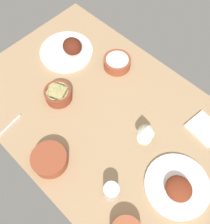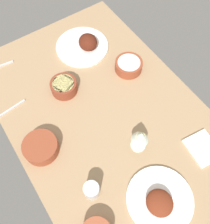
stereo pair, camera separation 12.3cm
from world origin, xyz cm
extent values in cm
cube|color=tan|center=(0.00, 0.00, 2.00)|extent=(140.00, 90.00, 4.00)
cylinder|color=white|center=(-46.41, 3.82, 4.80)|extent=(28.08, 28.08, 1.60)
ellipsoid|color=maroon|center=(-47.41, 5.51, 8.16)|extent=(11.23, 10.88, 5.55)
cylinder|color=white|center=(43.16, -13.22, 4.80)|extent=(29.85, 29.85, 1.60)
ellipsoid|color=#511E11|center=(39.97, -15.50, 9.72)|extent=(10.78, 10.12, 8.95)
cylinder|color=brown|center=(0.59, 34.32, 7.10)|extent=(15.82, 15.82, 6.19)
cylinder|color=#D6BC70|center=(0.59, 34.32, 9.69)|extent=(12.97, 12.97, 1.00)
cylinder|color=brown|center=(23.33, 9.55, 7.20)|extent=(13.45, 13.45, 6.40)
cylinder|color=#DBCC7A|center=(23.33, 9.55, 9.90)|extent=(11.03, 11.03, 1.00)
cylinder|color=brown|center=(16.03, -26.04, 6.81)|extent=(14.69, 14.69, 5.63)
cylinder|color=white|center=(16.03, -26.04, 9.13)|extent=(12.05, 12.05, 1.00)
cylinder|color=silver|center=(-22.22, -3.41, 4.25)|extent=(7.00, 7.00, 0.50)
cylinder|color=silver|center=(-22.22, -3.41, 8.00)|extent=(1.00, 1.00, 7.00)
cone|color=silver|center=(-22.22, -3.41, 14.75)|extent=(7.60, 7.60, 6.50)
cylinder|color=beige|center=(-22.22, -3.41, 13.30)|extent=(4.18, 4.18, 2.80)
cylinder|color=silver|center=(-28.24, 25.60, 8.42)|extent=(6.58, 6.58, 8.83)
cube|color=white|center=(-40.07, -27.14, 4.60)|extent=(16.46, 14.61, 1.20)
cube|color=silver|center=(28.20, 38.35, 4.40)|extent=(2.94, 17.89, 0.80)
camera|label=1|loc=(-40.35, 41.80, 114.07)|focal=40.42mm
camera|label=2|loc=(-48.22, 32.40, 114.07)|focal=40.42mm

